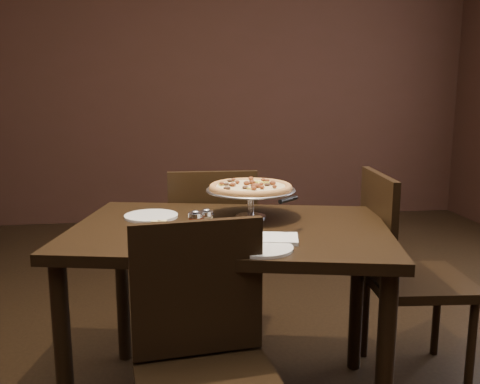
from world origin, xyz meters
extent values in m
cube|color=black|center=(0.00, 3.51, 1.40)|extent=(6.00, 0.02, 2.80)
cube|color=black|center=(0.06, 0.08, 0.79)|extent=(1.46, 1.14, 0.04)
cylinder|color=black|center=(-0.59, -0.15, 0.38)|extent=(0.07, 0.07, 0.77)
cylinder|color=black|center=(0.55, -0.41, 0.38)|extent=(0.07, 0.07, 0.77)
cylinder|color=black|center=(-0.43, 0.57, 0.38)|extent=(0.07, 0.07, 0.77)
cylinder|color=black|center=(0.71, 0.31, 0.38)|extent=(0.07, 0.07, 0.77)
cylinder|color=silver|center=(0.17, 0.23, 0.82)|extent=(0.13, 0.13, 0.01)
cylinder|color=silver|center=(0.17, 0.23, 0.87)|extent=(0.03, 0.03, 0.11)
cylinder|color=silver|center=(0.17, 0.23, 0.93)|extent=(0.10, 0.10, 0.01)
cylinder|color=#A6A6AC|center=(0.17, 0.23, 0.93)|extent=(0.39, 0.39, 0.01)
torus|color=#A6A6AC|center=(0.17, 0.23, 0.94)|extent=(0.40, 0.40, 0.01)
cylinder|color=#945F2C|center=(0.17, 0.23, 0.94)|extent=(0.36, 0.36, 0.01)
torus|color=#945F2C|center=(0.17, 0.23, 0.95)|extent=(0.37, 0.37, 0.03)
cylinder|color=tan|center=(0.17, 0.23, 0.95)|extent=(0.30, 0.30, 0.01)
cylinder|color=beige|center=(-0.04, 0.01, 0.85)|extent=(0.05, 0.05, 0.07)
cylinder|color=silver|center=(-0.04, 0.01, 0.89)|extent=(0.05, 0.05, 0.02)
ellipsoid|color=silver|center=(-0.04, 0.01, 0.90)|extent=(0.03, 0.03, 0.01)
cylinder|color=maroon|center=(-0.09, -0.02, 0.85)|extent=(0.05, 0.05, 0.07)
cylinder|color=silver|center=(-0.09, -0.02, 0.89)|extent=(0.06, 0.06, 0.02)
ellipsoid|color=silver|center=(-0.09, -0.02, 0.90)|extent=(0.03, 0.03, 0.01)
cylinder|color=black|center=(-0.23, -0.04, 0.84)|extent=(0.09, 0.09, 0.05)
cube|color=#D5C47B|center=(-0.24, -0.04, 0.85)|extent=(0.04, 0.03, 0.06)
cube|color=#D5C47B|center=(-0.22, -0.04, 0.85)|extent=(0.04, 0.03, 0.06)
cube|color=white|center=(0.22, -0.15, 0.82)|extent=(0.17, 0.17, 0.02)
cylinder|color=white|center=(-0.27, 0.29, 0.82)|extent=(0.24, 0.24, 0.01)
cylinder|color=white|center=(0.13, -0.26, 0.82)|extent=(0.22, 0.22, 0.01)
cone|color=silver|center=(0.28, -0.03, 0.94)|extent=(0.16, 0.16, 0.00)
cylinder|color=black|center=(0.28, -0.03, 0.94)|extent=(0.10, 0.10, 0.02)
cube|color=black|center=(0.04, 0.78, 0.46)|extent=(0.47, 0.47, 0.04)
cube|color=black|center=(0.03, 0.58, 0.73)|extent=(0.45, 0.05, 0.47)
cylinder|color=black|center=(0.23, 0.96, 0.22)|extent=(0.04, 0.04, 0.44)
cylinder|color=black|center=(-0.13, 0.97, 0.22)|extent=(0.04, 0.04, 0.44)
cylinder|color=black|center=(0.22, 0.59, 0.22)|extent=(0.04, 0.04, 0.44)
cylinder|color=black|center=(-0.15, 0.61, 0.22)|extent=(0.04, 0.04, 0.44)
cube|color=black|center=(-0.11, -0.36, 0.72)|extent=(0.45, 0.08, 0.47)
cube|color=black|center=(0.97, 0.20, 0.48)|extent=(0.50, 0.50, 0.04)
cube|color=black|center=(0.76, 0.22, 0.75)|extent=(0.08, 0.47, 0.49)
cylinder|color=black|center=(1.14, 0.00, 0.23)|extent=(0.04, 0.04, 0.45)
cylinder|color=black|center=(1.18, 0.37, 0.23)|extent=(0.04, 0.04, 0.45)
cylinder|color=black|center=(0.77, 0.03, 0.23)|extent=(0.04, 0.04, 0.45)
cylinder|color=black|center=(0.80, 0.41, 0.23)|extent=(0.04, 0.04, 0.45)
camera|label=1|loc=(-0.21, -2.05, 1.38)|focal=40.00mm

